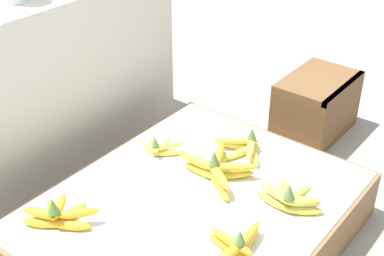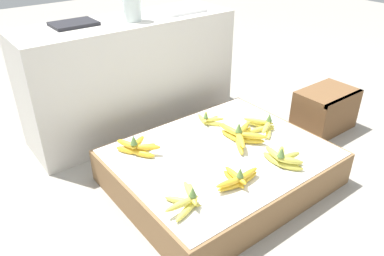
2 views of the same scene
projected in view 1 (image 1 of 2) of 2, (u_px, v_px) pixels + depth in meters
ground_plane at (193, 242)px, 1.79m from camera, size 10.00×10.00×0.00m
display_platform at (193, 222)px, 1.74m from camera, size 1.03×0.83×0.18m
back_vendor_table at (20, 90)px, 1.99m from camera, size 1.29×0.40×0.69m
wooden_crate at (316, 105)px, 2.33m from camera, size 0.37×0.25×0.26m
banana_bunch_front_midleft at (236, 246)px, 1.47m from camera, size 0.24×0.16×0.10m
banana_bunch_front_midright at (290, 199)px, 1.65m from camera, size 0.14×0.22×0.11m
banana_bunch_middle_midright at (217, 169)px, 1.78m from camera, size 0.24×0.26×0.12m
banana_bunch_middle_right at (244, 146)px, 1.91m from camera, size 0.17×0.22×0.10m
banana_bunch_back_left at (59, 214)px, 1.58m from camera, size 0.19×0.21×0.11m
banana_bunch_back_midright at (160, 147)px, 1.91m from camera, size 0.14×0.20×0.08m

